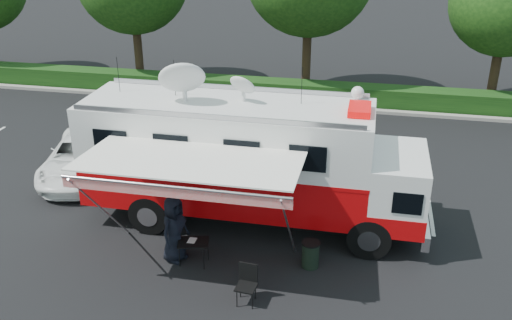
{
  "coord_description": "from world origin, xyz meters",
  "views": [
    {
      "loc": [
        3.24,
        -15.1,
        9.19
      ],
      "look_at": [
        0.0,
        0.5,
        1.9
      ],
      "focal_mm": 40.0,
      "sensor_mm": 36.0,
      "label": 1
    }
  ],
  "objects_px": {
    "white_suv": "(85,174)",
    "folding_table": "(193,243)",
    "command_truck": "(250,160)",
    "trash_bin": "(310,254)"
  },
  "relations": [
    {
      "from": "white_suv",
      "to": "folding_table",
      "type": "relative_size",
      "value": 5.4
    },
    {
      "from": "white_suv",
      "to": "trash_bin",
      "type": "xyz_separation_m",
      "value": [
        8.81,
        -4.11,
        0.39
      ]
    },
    {
      "from": "folding_table",
      "to": "white_suv",
      "type": "bearing_deg",
      "value": 140.62
    },
    {
      "from": "folding_table",
      "to": "trash_bin",
      "type": "bearing_deg",
      "value": 9.43
    },
    {
      "from": "folding_table",
      "to": "trash_bin",
      "type": "relative_size",
      "value": 1.24
    },
    {
      "from": "white_suv",
      "to": "folding_table",
      "type": "height_order",
      "value": "folding_table"
    },
    {
      "from": "white_suv",
      "to": "trash_bin",
      "type": "bearing_deg",
      "value": -38.13
    },
    {
      "from": "command_truck",
      "to": "white_suv",
      "type": "height_order",
      "value": "command_truck"
    },
    {
      "from": "command_truck",
      "to": "white_suv",
      "type": "bearing_deg",
      "value": 162.57
    },
    {
      "from": "white_suv",
      "to": "folding_table",
      "type": "distance_m",
      "value": 7.33
    }
  ]
}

